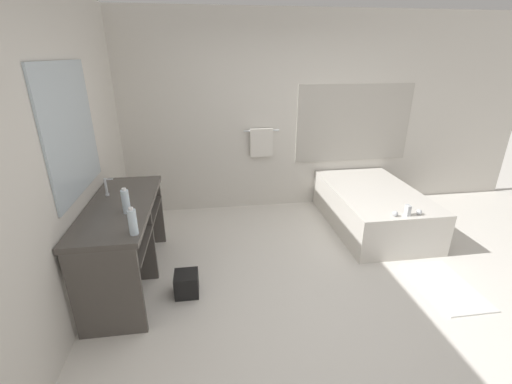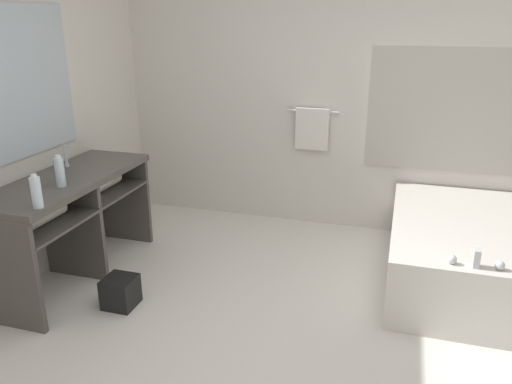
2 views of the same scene
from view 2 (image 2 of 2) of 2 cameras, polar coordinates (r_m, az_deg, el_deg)
The scene contains 8 objects.
ground_plane at distance 3.27m, azimuth 3.89°, elevation -18.48°, with size 16.00×16.00×0.00m, color silver.
wall_back_with_blinds at distance 4.82m, azimuth 10.77°, elevation 11.24°, with size 7.40×0.13×2.70m.
vanity_counter at distance 4.16m, azimuth -20.24°, elevation -1.17°, with size 0.59×1.53×0.85m.
sink_faucet at distance 4.32m, azimuth -20.88°, elevation 3.84°, with size 0.09×0.04×0.18m.
bathtub at distance 4.25m, azimuth 22.29°, elevation -6.03°, with size 1.06×1.72×0.63m.
water_bottle_1 at distance 3.83m, azimuth -21.51°, elevation 2.17°, with size 0.07×0.07×0.23m.
water_bottle_2 at distance 3.45m, azimuth -23.82°, elevation -0.02°, with size 0.07×0.07×0.23m.
waste_bin at distance 3.83m, azimuth -15.23°, elevation -10.95°, with size 0.22×0.22×0.22m.
Camera 2 is at (0.53, -2.52, 2.01)m, focal length 35.00 mm.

